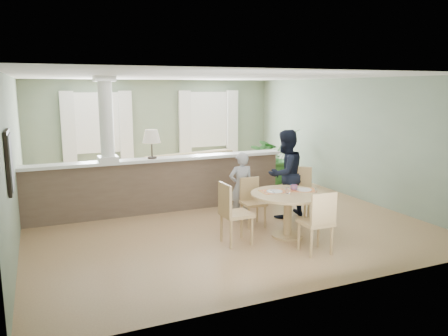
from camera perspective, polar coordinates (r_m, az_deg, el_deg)
name	(u,v)px	position (r m, az deg, el deg)	size (l,w,h in m)	color
ground	(206,209)	(9.11, -2.41, -5.40)	(8.00, 8.00, 0.00)	tan
room_shell	(193,120)	(9.37, -4.04, 6.29)	(7.02, 8.02, 2.71)	gray
pony_wall	(156,178)	(8.84, -8.89, -1.30)	(5.32, 0.38, 2.70)	brown
sofa	(199,173)	(10.58, -3.26, -0.65)	(3.08, 1.20, 0.90)	#90774E
houseplant	(273,156)	(11.56, 6.40, 1.58)	(1.28, 1.11, 1.43)	#2D6528
dining_table	(288,202)	(7.41, 8.38, -4.41)	(1.25, 1.25, 0.86)	tan
chair_far_boy	(252,199)	(8.01, 3.65, -4.10)	(0.41, 0.41, 0.87)	tan
chair_far_man	(298,191)	(8.36, 9.68, -3.03)	(0.65, 0.65, 1.02)	tan
chair_near	(319,220)	(6.74, 12.26, -6.63)	(0.46, 0.46, 0.98)	tan
chair_side	(232,211)	(7.00, 1.06, -5.58)	(0.47, 0.47, 1.01)	tan
child_person	(241,187)	(8.23, 2.25, -2.44)	(0.48, 0.31, 1.31)	#949599
man_person	(285,174)	(8.48, 8.00, -0.77)	(0.83, 0.65, 1.71)	black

